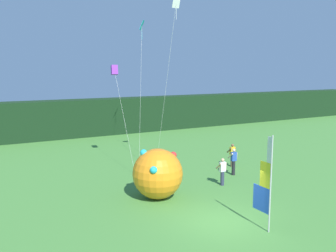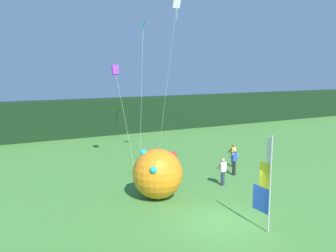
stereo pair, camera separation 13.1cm
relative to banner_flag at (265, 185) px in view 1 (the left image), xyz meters
The scene contains 10 objects.
ground_plane 2.63m from the banner_flag, 127.79° to the left, with size 120.00×120.00×0.00m, color #478438.
distant_treeline 25.59m from the banner_flag, 92.41° to the left, with size 80.00×2.40×3.70m, color black.
banner_flag is the anchor object (origin of this frame).
person_near_banner 8.18m from the banner_flag, 60.37° to the left, with size 0.55×0.48×1.72m.
person_mid_field 6.16m from the banner_flag, 69.70° to the left, with size 0.55×0.48×1.61m.
person_far_left 10.22m from the banner_flag, 59.03° to the left, with size 0.55×0.48×1.62m.
inflatable_balloon 6.00m from the banner_flag, 111.45° to the left, with size 2.63×2.63×2.63m.
kite_white_diamond_0 12.86m from the banner_flag, 82.36° to the left, with size 0.78×2.01×11.22m.
kite_purple_box_1 14.15m from the banner_flag, 96.68° to the left, with size 0.52×3.44×7.00m.
kite_cyan_diamond_2 18.01m from the banner_flag, 83.31° to the left, with size 2.11×3.53×10.56m.
Camera 1 is at (-9.50, -12.32, 6.67)m, focal length 39.30 mm.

